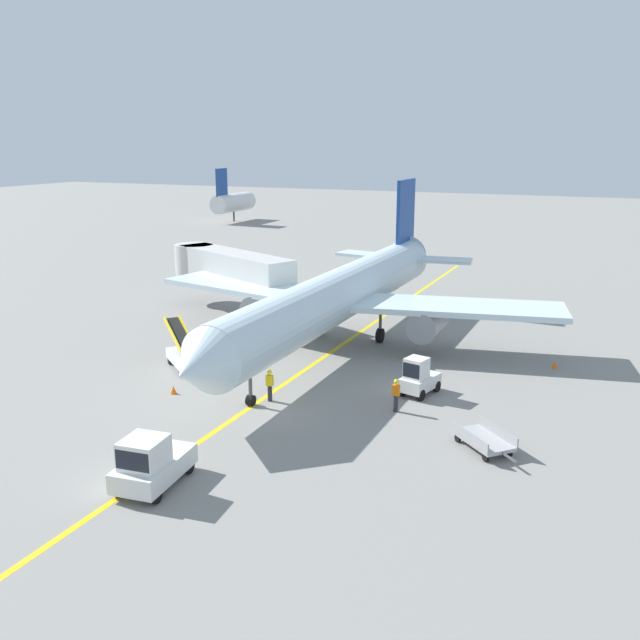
% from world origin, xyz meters
% --- Properties ---
extents(ground_plane, '(300.00, 300.00, 0.00)m').
position_xyz_m(ground_plane, '(0.00, 0.00, 0.00)').
color(ground_plane, gray).
extents(taxi_line_yellow, '(1.50, 80.00, 0.01)m').
position_xyz_m(taxi_line_yellow, '(-0.73, 5.00, 0.00)').
color(taxi_line_yellow, yellow).
rests_on(taxi_line_yellow, ground).
extents(airliner, '(28.61, 35.24, 10.10)m').
position_xyz_m(airliner, '(-0.72, 12.44, 3.42)').
color(airliner, silver).
rests_on(airliner, ground).
extents(jet_bridge, '(12.77, 7.69, 4.85)m').
position_xyz_m(jet_bridge, '(-12.56, 17.37, 3.54)').
color(jet_bridge, beige).
rests_on(jet_bridge, ground).
extents(pushback_tug, '(2.22, 3.76, 2.20)m').
position_xyz_m(pushback_tug, '(-0.29, -8.63, 0.99)').
color(pushback_tug, silver).
rests_on(pushback_tug, ground).
extents(baggage_tug_near_wing, '(1.86, 2.65, 2.10)m').
position_xyz_m(baggage_tug_near_wing, '(6.52, 5.34, 0.93)').
color(baggage_tug_near_wing, silver).
rests_on(baggage_tug_near_wing, ground).
extents(belt_loader_forward_hold, '(4.62, 4.19, 2.59)m').
position_xyz_m(belt_loader_forward_hold, '(-7.32, 4.10, 0.78)').
color(belt_loader_forward_hold, silver).
rests_on(belt_loader_forward_hold, ground).
extents(baggage_cart_loaded, '(3.25, 3.20, 0.94)m').
position_xyz_m(baggage_cart_loaded, '(10.95, -0.08, 0.47)').
color(baggage_cart_loaded, '#A5A5A8').
rests_on(baggage_cart_loaded, ground).
extents(ground_crew_marshaller, '(0.36, 0.24, 1.70)m').
position_xyz_m(ground_crew_marshaller, '(-0.30, 1.36, 0.91)').
color(ground_crew_marshaller, '#26262D').
rests_on(ground_crew_marshaller, ground).
extents(ground_crew_wing_walker, '(0.36, 0.24, 1.70)m').
position_xyz_m(ground_crew_wing_walker, '(6.13, 2.57, 0.91)').
color(ground_crew_wing_walker, '#26262D').
rests_on(ground_crew_wing_walker, ground).
extents(safety_cone_nose_left, '(0.36, 0.36, 0.44)m').
position_xyz_m(safety_cone_nose_left, '(-5.52, 0.24, 0.22)').
color(safety_cone_nose_left, orange).
rests_on(safety_cone_nose_left, ground).
extents(safety_cone_nose_right, '(0.36, 0.36, 0.44)m').
position_xyz_m(safety_cone_nose_right, '(12.77, 12.85, 0.22)').
color(safety_cone_nose_right, orange).
rests_on(safety_cone_nose_right, ground).
extents(distant_aircraft_far_left, '(3.00, 10.10, 8.80)m').
position_xyz_m(distant_aircraft_far_left, '(-43.75, 71.80, 3.22)').
color(distant_aircraft_far_left, silver).
rests_on(distant_aircraft_far_left, ground).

